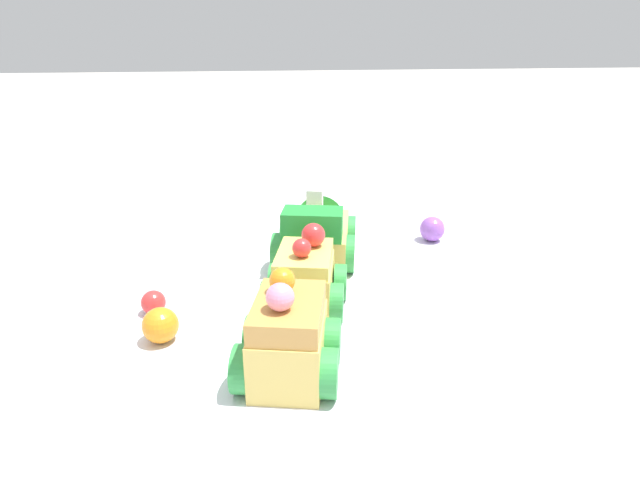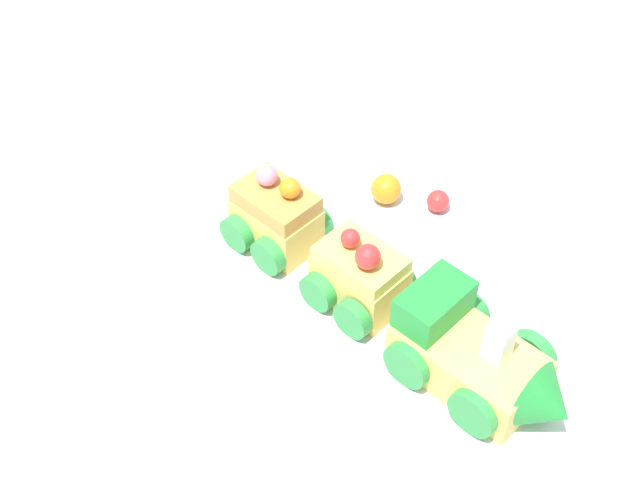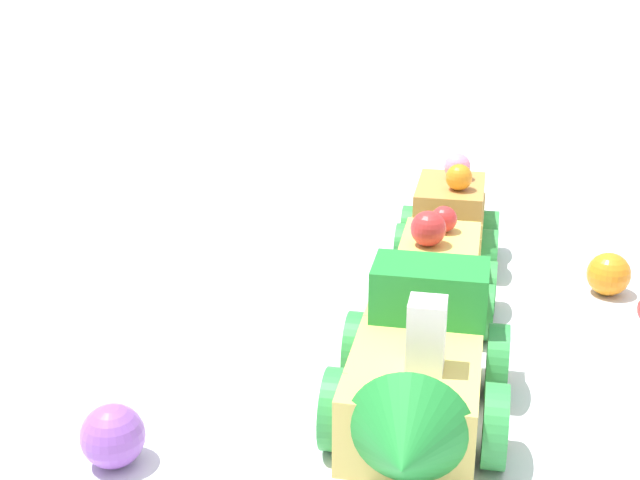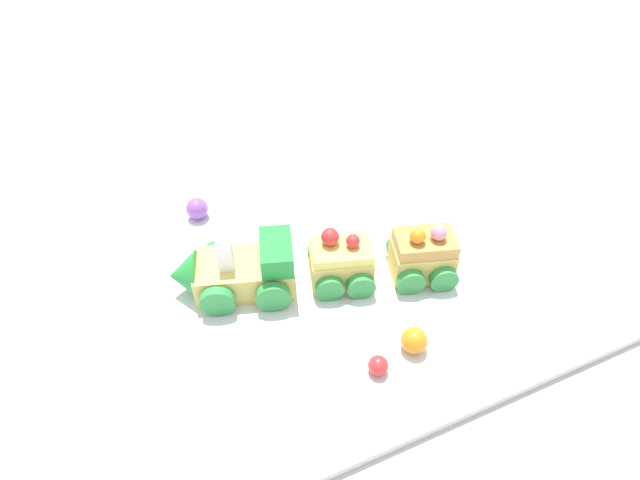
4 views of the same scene
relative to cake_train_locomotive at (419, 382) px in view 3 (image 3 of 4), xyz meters
The scene contains 7 objects.
ground_plane 0.10m from the cake_train_locomotive, behind, with size 10.00×10.00×0.00m, color beige.
display_board 0.09m from the cake_train_locomotive, behind, with size 0.82×0.46×0.01m, color white.
cake_train_locomotive is the anchor object (origin of this frame).
cake_car_lemon 0.12m from the cake_train_locomotive, 163.27° to the left, with size 0.09×0.08×0.07m.
cake_car_caramel 0.21m from the cake_train_locomotive, 163.11° to the left, with size 0.09×0.08×0.07m.
gumball_purple 0.14m from the cake_train_locomotive, 84.00° to the right, with size 0.03×0.03×0.03m, color #9956C6.
gumball_orange 0.20m from the cake_train_locomotive, 133.14° to the left, with size 0.03×0.03×0.03m, color orange.
Camera 3 is at (0.44, -0.08, 0.24)m, focal length 50.00 mm.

